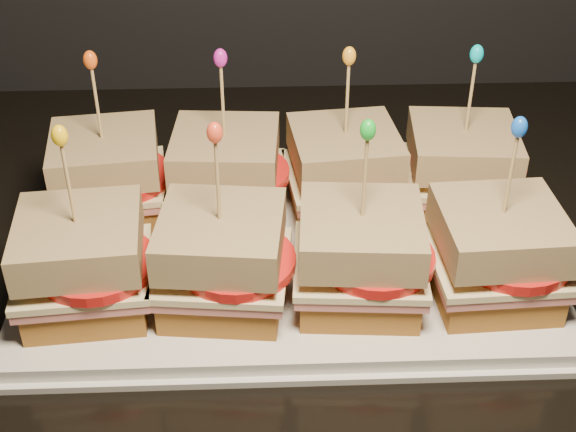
{
  "coord_description": "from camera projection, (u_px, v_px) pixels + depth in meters",
  "views": [
    {
      "loc": [
        -0.33,
        1.05,
        1.35
      ],
      "look_at": [
        -0.31,
        1.62,
        0.96
      ],
      "focal_mm": 50.0,
      "sensor_mm": 36.0,
      "label": 1
    }
  ],
  "objects": [
    {
      "name": "granite_slab",
      "position": [
        96.0,
        238.0,
        0.79
      ],
      "size": [
        2.26,
        0.63,
        0.03
      ],
      "primitive_type": "cube",
      "color": "black",
      "rests_on": "cabinet"
    },
    {
      "name": "platter",
      "position": [
        288.0,
        258.0,
        0.72
      ],
      "size": [
        0.46,
        0.29,
        0.02
      ],
      "primitive_type": "cube",
      "color": "silver",
      "rests_on": "granite_slab"
    },
    {
      "name": "platter_rim",
      "position": [
        288.0,
        263.0,
        0.73
      ],
      "size": [
        0.47,
        0.3,
        0.01
      ],
      "primitive_type": "cube",
      "color": "silver",
      "rests_on": "granite_slab"
    },
    {
      "name": "sandwich_0_bread_bot",
      "position": [
        111.0,
        201.0,
        0.76
      ],
      "size": [
        0.1,
        0.1,
        0.03
      ],
      "primitive_type": "cube",
      "rotation": [
        0.0,
        0.0,
        0.12
      ],
      "color": "brown",
      "rests_on": "platter"
    },
    {
      "name": "sandwich_0_ham",
      "position": [
        109.0,
        186.0,
        0.75
      ],
      "size": [
        0.11,
        0.11,
        0.01
      ],
      "primitive_type": "cube",
      "rotation": [
        0.0,
        0.0,
        0.12
      ],
      "color": "#C8655D",
      "rests_on": "sandwich_0_bread_bot"
    },
    {
      "name": "sandwich_0_cheese",
      "position": [
        108.0,
        180.0,
        0.75
      ],
      "size": [
        0.12,
        0.11,
        0.01
      ],
      "primitive_type": "cube",
      "rotation": [
        0.0,
        0.0,
        0.12
      ],
      "color": "beige",
      "rests_on": "sandwich_0_ham"
    },
    {
      "name": "sandwich_0_tomato",
      "position": [
        119.0,
        176.0,
        0.74
      ],
      "size": [
        0.09,
        0.09,
        0.01
      ],
      "primitive_type": "cylinder",
      "color": "red",
      "rests_on": "sandwich_0_cheese"
    },
    {
      "name": "sandwich_0_bread_top",
      "position": [
        104.0,
        153.0,
        0.73
      ],
      "size": [
        0.11,
        0.11,
        0.03
      ],
      "primitive_type": "cube",
      "rotation": [
        0.0,
        0.0,
        0.12
      ],
      "color": "#5F360E",
      "rests_on": "sandwich_0_tomato"
    },
    {
      "name": "sandwich_0_pick",
      "position": [
        97.0,
        108.0,
        0.71
      ],
      "size": [
        0.0,
        0.0,
        0.09
      ],
      "primitive_type": "cylinder",
      "color": "tan",
      "rests_on": "sandwich_0_bread_top"
    },
    {
      "name": "sandwich_0_frill",
      "position": [
        90.0,
        60.0,
        0.68
      ],
      "size": [
        0.01,
        0.01,
        0.02
      ],
      "primitive_type": "ellipsoid",
      "color": "#EA5312",
      "rests_on": "sandwich_0_pick"
    },
    {
      "name": "sandwich_1_bread_bot",
      "position": [
        228.0,
        199.0,
        0.77
      ],
      "size": [
        0.1,
        0.1,
        0.03
      ],
      "primitive_type": "cube",
      "rotation": [
        0.0,
        0.0,
        -0.07
      ],
      "color": "brown",
      "rests_on": "platter"
    },
    {
      "name": "sandwich_1_ham",
      "position": [
        227.0,
        183.0,
        0.76
      ],
      "size": [
        0.11,
        0.11,
        0.01
      ],
      "primitive_type": "cube",
      "rotation": [
        0.0,
        0.0,
        -0.07
      ],
      "color": "#C8655D",
      "rests_on": "sandwich_1_bread_bot"
    },
    {
      "name": "sandwich_1_cheese",
      "position": [
        227.0,
        177.0,
        0.75
      ],
      "size": [
        0.11,
        0.11,
        0.01
      ],
      "primitive_type": "cube",
      "rotation": [
        0.0,
        0.0,
        -0.07
      ],
      "color": "beige",
      "rests_on": "sandwich_1_ham"
    },
    {
      "name": "sandwich_1_tomato",
      "position": [
        239.0,
        173.0,
        0.74
      ],
      "size": [
        0.09,
        0.09,
        0.01
      ],
      "primitive_type": "cylinder",
      "color": "red",
      "rests_on": "sandwich_1_cheese"
    },
    {
      "name": "sandwich_1_bread_top",
      "position": [
        225.0,
        151.0,
        0.74
      ],
      "size": [
        0.1,
        0.1,
        0.03
      ],
      "primitive_type": "cube",
      "rotation": [
        0.0,
        0.0,
        -0.07
      ],
      "color": "#5F360E",
      "rests_on": "sandwich_1_tomato"
    },
    {
      "name": "sandwich_1_pick",
      "position": [
        223.0,
        105.0,
        0.71
      ],
      "size": [
        0.0,
        0.0,
        0.09
      ],
      "primitive_type": "cylinder",
      "color": "tan",
      "rests_on": "sandwich_1_bread_top"
    },
    {
      "name": "sandwich_1_frill",
      "position": [
        220.0,
        58.0,
        0.68
      ],
      "size": [
        0.01,
        0.01,
        0.02
      ],
      "primitive_type": "ellipsoid",
      "color": "#C31E9D",
      "rests_on": "sandwich_1_pick"
    },
    {
      "name": "sandwich_2_bread_bot",
      "position": [
        343.0,
        196.0,
        0.77
      ],
      "size": [
        0.1,
        0.1,
        0.03
      ],
      "primitive_type": "cube",
      "rotation": [
        0.0,
        0.0,
        0.11
      ],
      "color": "brown",
      "rests_on": "platter"
    },
    {
      "name": "sandwich_2_ham",
      "position": [
        343.0,
        181.0,
        0.76
      ],
      "size": [
        0.11,
        0.11,
        0.01
      ],
      "primitive_type": "cube",
      "rotation": [
        0.0,
        0.0,
        0.11
      ],
      "color": "#C8655D",
      "rests_on": "sandwich_2_bread_bot"
    },
    {
      "name": "sandwich_2_cheese",
      "position": [
        344.0,
        175.0,
        0.75
      ],
      "size": [
        0.12,
        0.11,
        0.01
      ],
      "primitive_type": "cube",
      "rotation": [
        0.0,
        0.0,
        0.11
      ],
      "color": "beige",
      "rests_on": "sandwich_2_ham"
    },
    {
      "name": "sandwich_2_tomato",
      "position": [
        357.0,
        171.0,
        0.75
      ],
      "size": [
        0.09,
        0.09,
        0.01
      ],
      "primitive_type": "cylinder",
      "color": "red",
      "rests_on": "sandwich_2_cheese"
    },
    {
      "name": "sandwich_2_bread_top",
      "position": [
        345.0,
        149.0,
        0.74
      ],
      "size": [
        0.11,
        0.11,
        0.03
      ],
      "primitive_type": "cube",
      "rotation": [
        0.0,
        0.0,
        0.11
      ],
      "color": "#5F360E",
      "rests_on": "sandwich_2_tomato"
    },
    {
      "name": "sandwich_2_pick",
      "position": [
        347.0,
        103.0,
        0.71
      ],
      "size": [
        0.0,
        0.0,
        0.09
      ],
      "primitive_type": "cylinder",
      "color": "tan",
      "rests_on": "sandwich_2_bread_top"
    },
    {
      "name": "sandwich_2_frill",
      "position": [
        349.0,
        56.0,
        0.69
      ],
      "size": [
        0.01,
        0.01,
        0.02
      ],
      "primitive_type": "ellipsoid",
      "color": "#F9A120",
      "rests_on": "sandwich_2_pick"
    },
    {
      "name": "sandwich_3_bread_bot",
      "position": [
        457.0,
        194.0,
        0.77
      ],
      "size": [
        0.1,
        0.1,
        0.03
      ],
      "primitive_type": "cube",
      "rotation": [
        0.0,
        0.0,
        -0.08
      ],
      "color": "brown",
      "rests_on": "platter"
    },
    {
      "name": "sandwich_3_ham",
      "position": [
        459.0,
        179.0,
        0.76
      ],
      "size": [
        0.11,
        0.11,
        0.01
      ],
      "primitive_type": "cube",
      "rotation": [
        0.0,
        0.0,
        -0.08
      ],
      "color": "#C8655D",
      "rests_on": "sandwich_3_bread_bot"
    },
    {
      "name": "sandwich_3_cheese",
      "position": [
        460.0,
        172.0,
        0.76
      ],
      "size": [
        0.11,
        0.11,
        0.01
      ],
      "primitive_type": "cube",
      "rotation": [
        0.0,
        0.0,
        -0.08
      ],
      "color": "beige",
      "rests_on": "sandwich_3_ham"
    },
    {
      "name": "sandwich_3_tomato",
      "position": [
        475.0,
        169.0,
        0.75
      ],
      "size": [
        0.09,
        0.09,
        0.01
      ],
      "primitive_type": "cylinder",
      "color": "red",
      "rests_on": "sandwich_3_cheese"
    },
    {
      "name": "sandwich_3_bread_top",
      "position": [
        464.0,
        146.0,
        0.74
      ],
      "size": [
        0.1,
        0.1,
        0.03
      ],
      "primitive_type": "cube",
      "rotation": [
        0.0,
        0.0,
        -0.08
      ],
      "color": "#5F360E",
      "rests_on": "sandwich_3_tomato"
    },
    {
      "name": "sandwich_3_pick",
      "position": [
        470.0,
        101.0,
        0.72
      ],
      "size": [
        0.0,
        0.0,
        0.09
      ],
      "primitive_type": "cylinder",
      "color": "tan",
      "rests_on": "sandwich_3_bread_top"
    },
    {
      "name": "sandwich_3_frill",
      "position": [
        477.0,
        54.0,
        0.69
      ],
      "size": [
        0.01,
        0.01,
        0.02
      ],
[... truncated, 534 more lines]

